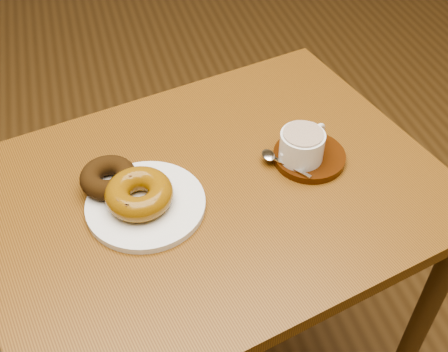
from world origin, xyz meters
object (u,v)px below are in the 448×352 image
object	(u,v)px
saucer	(309,157)
coffee_cup	(302,145)
donut_plate	(146,205)
cafe_table	(214,230)

from	to	relation	value
saucer	coffee_cup	xyz separation A→B (m)	(-0.02, -0.00, 0.04)
coffee_cup	donut_plate	bearing A→B (deg)	155.98
cafe_table	saucer	world-z (taller)	saucer
cafe_table	saucer	distance (m)	0.23
cafe_table	saucer	xyz separation A→B (m)	(0.19, 0.02, 0.13)
donut_plate	coffee_cup	bearing A→B (deg)	6.33
saucer	coffee_cup	bearing A→B (deg)	-171.34
cafe_table	coffee_cup	world-z (taller)	coffee_cup
donut_plate	saucer	world-z (taller)	saucer
cafe_table	donut_plate	distance (m)	0.17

